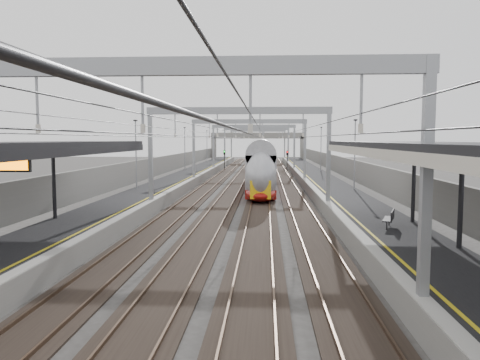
# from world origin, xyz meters

# --- Properties ---
(ground) EXTENTS (260.00, 260.00, 0.00)m
(ground) POSITION_xyz_m (0.00, 0.00, 0.00)
(ground) COLOR #383533
(ground) RESTS_ON ground
(platform_left) EXTENTS (4.00, 120.00, 1.00)m
(platform_left) POSITION_xyz_m (-8.00, 45.00, 0.50)
(platform_left) COLOR black
(platform_left) RESTS_ON ground
(platform_right) EXTENTS (4.00, 120.00, 1.00)m
(platform_right) POSITION_xyz_m (8.00, 45.00, 0.50)
(platform_right) COLOR black
(platform_right) RESTS_ON ground
(tracks) EXTENTS (11.40, 140.00, 0.20)m
(tracks) POSITION_xyz_m (0.00, 45.00, 0.05)
(tracks) COLOR black
(tracks) RESTS_ON ground
(overhead_line) EXTENTS (13.00, 140.00, 6.60)m
(overhead_line) POSITION_xyz_m (0.00, 51.62, 6.14)
(overhead_line) COLOR #909399
(overhead_line) RESTS_ON platform_left
(canopy_right) EXTENTS (4.40, 30.00, 4.24)m
(canopy_right) POSITION_xyz_m (8.03, 2.99, 5.09)
(canopy_right) COLOR black
(canopy_right) RESTS_ON platform_right
(overbridge) EXTENTS (22.00, 2.20, 6.90)m
(overbridge) POSITION_xyz_m (0.00, 100.00, 5.31)
(overbridge) COLOR gray
(overbridge) RESTS_ON ground
(wall_left) EXTENTS (0.30, 120.00, 3.20)m
(wall_left) POSITION_xyz_m (-11.20, 45.00, 1.60)
(wall_left) COLOR gray
(wall_left) RESTS_ON ground
(wall_right) EXTENTS (0.30, 120.00, 3.20)m
(wall_right) POSITION_xyz_m (11.20, 45.00, 1.60)
(wall_right) COLOR gray
(wall_right) RESTS_ON ground
(train) EXTENTS (2.68, 48.87, 4.24)m
(train) POSITION_xyz_m (1.50, 49.18, 2.08)
(train) COLOR #9F140E
(train) RESTS_ON ground
(bench) EXTENTS (0.97, 1.72, 0.86)m
(bench) POSITION_xyz_m (8.08, 12.23, 1.52)
(bench) COLOR black
(bench) RESTS_ON platform_right
(signal_green) EXTENTS (0.32, 0.32, 3.48)m
(signal_green) POSITION_xyz_m (-5.20, 68.89, 2.42)
(signal_green) COLOR black
(signal_green) RESTS_ON ground
(signal_red_near) EXTENTS (0.32, 0.32, 3.48)m
(signal_red_near) POSITION_xyz_m (3.20, 72.58, 2.42)
(signal_red_near) COLOR black
(signal_red_near) RESTS_ON ground
(signal_red_far) EXTENTS (0.32, 0.32, 3.48)m
(signal_red_far) POSITION_xyz_m (5.40, 66.02, 2.42)
(signal_red_far) COLOR black
(signal_red_far) RESTS_ON ground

